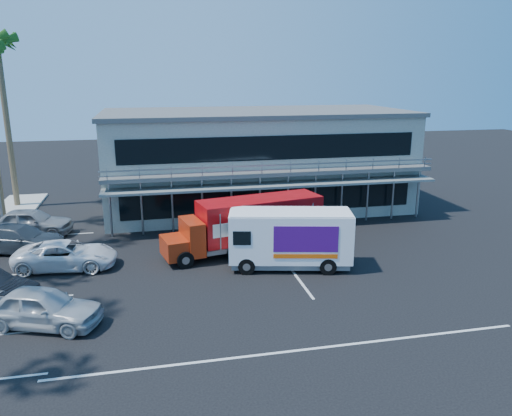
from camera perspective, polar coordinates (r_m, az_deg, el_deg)
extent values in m
plane|color=black|center=(24.39, 0.59, -8.87)|extent=(120.00, 120.00, 0.00)
cube|color=gray|center=(38.13, 0.02, 5.40)|extent=(22.00, 10.00, 7.00)
cube|color=#515454|center=(37.69, 0.02, 10.88)|extent=(22.40, 10.40, 0.30)
cube|color=#515454|center=(32.75, 2.10, 3.96)|extent=(22.00, 1.20, 0.25)
cube|color=gray|center=(32.13, 2.35, 4.65)|extent=(22.00, 0.08, 0.90)
cube|color=slate|center=(32.61, 2.22, 2.66)|extent=(22.00, 1.80, 0.15)
cube|color=black|center=(33.74, 1.82, 0.81)|extent=(20.00, 0.06, 1.60)
cube|color=black|center=(33.04, 1.88, 6.88)|extent=(20.00, 0.06, 1.60)
cylinder|color=brown|center=(41.68, -26.51, 8.14)|extent=(0.44, 0.44, 12.00)
cube|color=#A0260C|center=(27.24, -9.24, -4.46)|extent=(1.62, 2.20, 1.06)
cube|color=#A0260C|center=(27.33, -7.32, -3.24)|extent=(1.32, 2.34, 1.85)
cube|color=black|center=(27.17, -7.36, -2.18)|extent=(0.43, 1.84, 0.62)
cube|color=#B80B12|center=(28.54, 0.45, -1.12)|extent=(7.37, 3.63, 2.30)
cube|color=slate|center=(28.95, 0.45, -3.73)|extent=(7.30, 3.31, 0.26)
cube|color=white|center=(27.60, 1.42, -1.89)|extent=(6.36, 1.39, 0.75)
cube|color=white|center=(29.54, -0.45, -0.74)|extent=(6.36, 1.39, 0.75)
cylinder|color=black|center=(26.57, -8.10, -5.90)|extent=(0.96, 0.47, 0.92)
cylinder|color=black|center=(28.33, -9.21, -4.59)|extent=(0.96, 0.47, 0.92)
cylinder|color=black|center=(27.42, -2.41, -5.08)|extent=(0.96, 0.47, 0.92)
cylinder|color=black|center=(29.13, -3.83, -3.88)|extent=(0.96, 0.47, 0.92)
cylinder|color=black|center=(29.16, 5.36, -3.89)|extent=(0.96, 0.47, 0.92)
cylinder|color=black|center=(30.78, 3.58, -2.83)|extent=(0.96, 0.47, 0.92)
cube|color=white|center=(26.04, 3.93, -3.19)|extent=(6.62, 3.49, 2.52)
cube|color=slate|center=(26.51, 3.87, -6.06)|extent=(6.33, 3.23, 0.31)
cube|color=black|center=(25.96, -2.98, -2.61)|extent=(0.45, 1.74, 0.85)
cube|color=white|center=(25.67, 3.98, -0.46)|extent=(6.49, 3.42, 0.07)
cube|color=#480C6D|center=(25.00, 5.73, -3.58)|extent=(3.17, 0.74, 1.35)
cube|color=#480C6D|center=(27.08, 5.33, -2.10)|extent=(3.17, 0.74, 1.35)
cube|color=#F2590C|center=(25.30, 5.68, -5.52)|extent=(3.16, 0.73, 0.22)
cylinder|color=black|center=(25.56, -1.08, -6.67)|extent=(0.90, 0.46, 0.86)
cylinder|color=black|center=(27.34, -0.97, -5.19)|extent=(0.90, 0.46, 0.86)
cylinder|color=black|center=(25.78, 8.22, -6.64)|extent=(0.90, 0.46, 0.86)
cylinder|color=black|center=(27.55, 7.71, -5.17)|extent=(0.90, 0.46, 0.86)
imported|color=#A9ACB0|center=(22.20, -23.24, -10.40)|extent=(5.13, 3.45, 1.62)
imported|color=white|center=(28.07, -20.88, -5.05)|extent=(5.42, 2.95, 1.44)
imported|color=#2B333A|center=(31.64, -25.45, -3.20)|extent=(5.76, 3.67, 1.56)
imported|color=gray|center=(34.60, -24.33, -1.46)|extent=(5.30, 2.88, 1.71)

